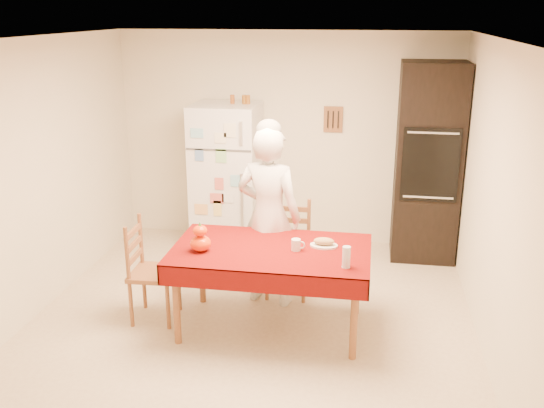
% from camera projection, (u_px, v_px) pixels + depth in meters
% --- Properties ---
extents(floor, '(4.50, 4.50, 0.00)m').
position_uv_depth(floor, '(250.00, 324.00, 5.48)').
color(floor, tan).
rests_on(floor, ground).
extents(room_shell, '(4.02, 4.52, 2.51)m').
position_uv_depth(room_shell, '(248.00, 149.00, 4.99)').
color(room_shell, beige).
rests_on(room_shell, ground).
extents(refrigerator, '(0.75, 0.74, 1.70)m').
position_uv_depth(refrigerator, '(227.00, 177.00, 7.09)').
color(refrigerator, white).
rests_on(refrigerator, floor).
extents(oven_cabinet, '(0.70, 0.62, 2.20)m').
position_uv_depth(oven_cabinet, '(428.00, 163.00, 6.70)').
color(oven_cabinet, black).
rests_on(oven_cabinet, floor).
extents(dining_table, '(1.70, 1.00, 0.76)m').
position_uv_depth(dining_table, '(271.00, 256.00, 5.22)').
color(dining_table, brown).
rests_on(dining_table, floor).
extents(chair_far, '(0.42, 0.40, 0.95)m').
position_uv_depth(chair_far, '(289.00, 244.00, 5.99)').
color(chair_far, brown).
rests_on(chair_far, floor).
extents(chair_left, '(0.42, 0.43, 0.95)m').
position_uv_depth(chair_left, '(147.00, 267.00, 5.46)').
color(chair_left, brown).
rests_on(chair_left, floor).
extents(seated_woman, '(0.71, 0.54, 1.73)m').
position_uv_depth(seated_woman, '(269.00, 217.00, 5.68)').
color(seated_woman, silver).
rests_on(seated_woman, floor).
extents(coffee_mug, '(0.08, 0.08, 0.10)m').
position_uv_depth(coffee_mug, '(296.00, 245.00, 5.15)').
color(coffee_mug, silver).
rests_on(coffee_mug, dining_table).
extents(pumpkin_lower, '(0.18, 0.18, 0.13)m').
position_uv_depth(pumpkin_lower, '(201.00, 243.00, 5.14)').
color(pumpkin_lower, red).
rests_on(pumpkin_lower, dining_table).
extents(pumpkin_upper, '(0.12, 0.12, 0.09)m').
position_uv_depth(pumpkin_upper, '(200.00, 231.00, 5.10)').
color(pumpkin_upper, red).
rests_on(pumpkin_upper, pumpkin_lower).
extents(wine_glass, '(0.07, 0.07, 0.18)m').
position_uv_depth(wine_glass, '(346.00, 257.00, 4.80)').
color(wine_glass, silver).
rests_on(wine_glass, dining_table).
extents(bread_plate, '(0.24, 0.24, 0.02)m').
position_uv_depth(bread_plate, '(324.00, 246.00, 5.24)').
color(bread_plate, white).
rests_on(bread_plate, dining_table).
extents(bread_loaf, '(0.18, 0.10, 0.06)m').
position_uv_depth(bread_loaf, '(324.00, 241.00, 5.23)').
color(bread_loaf, '#AA7F53').
rests_on(bread_loaf, bread_plate).
extents(spice_jar_left, '(0.05, 0.05, 0.10)m').
position_uv_depth(spice_jar_left, '(232.00, 99.00, 6.85)').
color(spice_jar_left, '#994E1B').
rests_on(spice_jar_left, refrigerator).
extents(spice_jar_mid, '(0.05, 0.05, 0.10)m').
position_uv_depth(spice_jar_mid, '(244.00, 99.00, 6.83)').
color(spice_jar_mid, brown).
rests_on(spice_jar_mid, refrigerator).
extents(spice_jar_right, '(0.05, 0.05, 0.10)m').
position_uv_depth(spice_jar_right, '(248.00, 100.00, 6.82)').
color(spice_jar_right, '#99581B').
rests_on(spice_jar_right, refrigerator).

